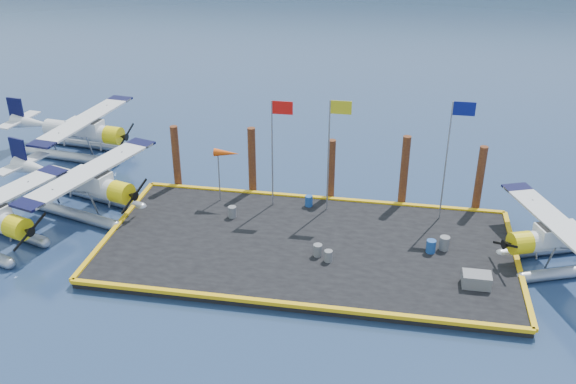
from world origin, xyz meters
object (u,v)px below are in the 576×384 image
(crate, at_px, (476,280))
(piling_1, at_px, (252,163))
(drum_2, at_px, (431,246))
(drum_3, at_px, (318,250))
(seaplane_d, at_px, (563,241))
(piling_2, at_px, (331,172))
(flagpole_red, at_px, (276,137))
(drum_4, at_px, (444,243))
(flagpole_blue, at_px, (452,144))
(piling_4, at_px, (479,181))
(windsock, at_px, (226,154))
(flagpole_yellow, at_px, (333,139))
(seaplane_c, at_px, (81,134))
(seaplane_b, at_px, (87,187))
(piling_3, at_px, (404,173))
(drum_0, at_px, (232,212))
(drum_5, at_px, (309,201))
(drum_1, at_px, (328,256))
(piling_0, at_px, (176,159))

(crate, height_order, piling_1, piling_1)
(drum_2, xyz_separation_m, drum_3, (-5.34, -1.27, -0.02))
(seaplane_d, bearing_deg, drum_3, 78.03)
(piling_2, bearing_deg, flagpole_red, -150.20)
(piling_1, bearing_deg, drum_4, -23.99)
(flagpole_blue, xyz_separation_m, piling_4, (1.80, 1.60, -2.69))
(flagpole_blue, relative_size, windsock, 2.08)
(seaplane_d, xyz_separation_m, piling_2, (-11.49, 4.60, 0.55))
(drum_3, bearing_deg, flagpole_yellow, 89.17)
(seaplane_c, bearing_deg, seaplane_b, 35.82)
(crate, bearing_deg, flagpole_blue, 101.30)
(crate, bearing_deg, piling_1, 147.41)
(windsock, distance_m, piling_3, 9.72)
(seaplane_b, relative_size, flagpole_red, 1.60)
(drum_3, height_order, piling_1, piling_1)
(seaplane_c, distance_m, drum_0, 14.03)
(drum_2, relative_size, piling_4, 0.16)
(flagpole_red, xyz_separation_m, piling_2, (2.79, 1.60, -2.50))
(drum_5, height_order, flagpole_yellow, flagpole_yellow)
(drum_4, height_order, windsock, windsock)
(seaplane_d, bearing_deg, drum_1, 80.44)
(drum_4, bearing_deg, crate, -66.03)
(seaplane_d, height_order, piling_2, piling_2)
(drum_1, distance_m, flagpole_red, 7.24)
(crate, xyz_separation_m, flagpole_blue, (-1.20, 6.01, 3.97))
(seaplane_b, bearing_deg, piling_3, 117.74)
(drum_1, distance_m, piling_3, 7.65)
(seaplane_c, xyz_separation_m, piling_2, (16.84, -3.85, 0.40))
(seaplane_b, height_order, drum_5, seaplane_b)
(drum_3, xyz_separation_m, piling_4, (7.87, 6.36, 1.30))
(drum_4, height_order, piling_4, piling_4)
(piling_2, relative_size, piling_4, 0.95)
(drum_3, relative_size, piling_2, 0.16)
(flagpole_blue, xyz_separation_m, piling_2, (-6.20, 1.60, -2.79))
(seaplane_d, bearing_deg, crate, 105.50)
(seaplane_b, height_order, seaplane_d, seaplane_b)
(flagpole_blue, bearing_deg, seaplane_c, 166.68)
(crate, distance_m, piling_4, 7.74)
(piling_0, bearing_deg, drum_3, -34.85)
(piling_3, bearing_deg, drum_0, -159.13)
(piling_1, bearing_deg, drum_3, -53.93)
(piling_4, bearing_deg, seaplane_c, 171.18)
(crate, xyz_separation_m, piling_0, (-16.40, 7.61, 1.29))
(piling_0, bearing_deg, seaplane_b, -140.09)
(drum_0, height_order, flagpole_red, flagpole_red)
(windsock, bearing_deg, seaplane_b, -166.84)
(drum_0, relative_size, drum_5, 1.03)
(drum_1, xyz_separation_m, flagpole_blue, (5.51, 5.14, 4.01))
(windsock, height_order, piling_3, piling_3)
(piling_3, bearing_deg, drum_5, -164.30)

